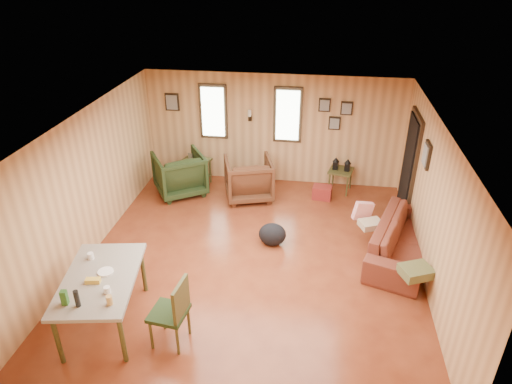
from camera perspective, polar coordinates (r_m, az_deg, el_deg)
room at (r=7.39m, az=1.16°, el=0.52°), size 5.54×6.04×2.44m
sofa at (r=8.04m, az=18.15°, el=-4.94°), size 1.30×2.29×0.86m
recliner_brown at (r=9.41m, az=-0.93°, el=1.93°), size 1.14×1.11×0.96m
recliner_green at (r=9.72m, az=-9.54°, el=2.52°), size 1.29×1.28×0.99m
end_table at (r=10.07m, az=-7.52°, el=3.04°), size 0.69×0.65×0.72m
side_table at (r=9.81m, az=10.60°, el=2.87°), size 0.57×0.57×0.77m
cooler at (r=9.62m, az=8.26°, el=-0.05°), size 0.41×0.32×0.27m
backpack at (r=8.03m, az=2.06°, el=-5.32°), size 0.49×0.37×0.42m
sofa_pillows at (r=7.60m, az=16.31°, el=-6.02°), size 1.15×1.87×0.39m
dining_table at (r=6.49m, az=-18.92°, el=-10.62°), size 1.19×1.70×1.03m
dining_chair at (r=6.10m, az=-10.26°, el=-14.26°), size 0.51×0.51×1.00m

